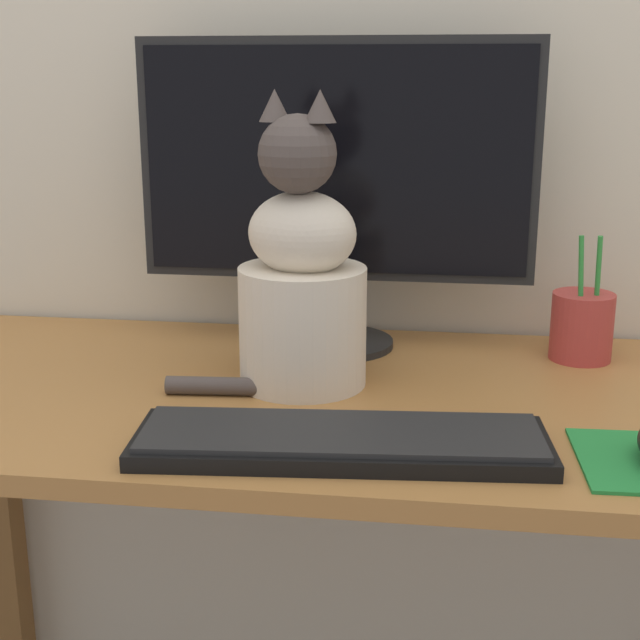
% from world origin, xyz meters
% --- Properties ---
extents(desk, '(1.33, 0.57, 0.75)m').
position_xyz_m(desk, '(0.00, 0.00, 0.63)').
color(desk, '#A87038').
rests_on(desk, ground_plane).
extents(monitor, '(0.56, 0.17, 0.44)m').
position_xyz_m(monitor, '(-0.04, 0.19, 1.00)').
color(monitor, black).
rests_on(monitor, desk).
extents(keyboard, '(0.45, 0.17, 0.02)m').
position_xyz_m(keyboard, '(0.01, -0.18, 0.76)').
color(keyboard, black).
rests_on(keyboard, desk).
extents(cat, '(0.27, 0.20, 0.37)m').
position_xyz_m(cat, '(-0.07, 0.02, 0.89)').
color(cat, beige).
rests_on(cat, desk).
extents(pen_cup, '(0.09, 0.09, 0.18)m').
position_xyz_m(pen_cup, '(0.31, 0.18, 0.80)').
color(pen_cup, '#B23833').
rests_on(pen_cup, desk).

